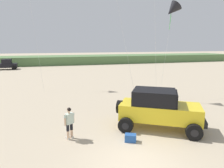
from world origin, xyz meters
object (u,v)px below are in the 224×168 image
cooler_box (131,138)px  distant_pickup (5,65)px  kite_white_parafoil (172,10)px  jeep (159,108)px  person_watching (69,121)px

cooler_box → distant_pickup: (-12.49, 34.14, 0.75)m
distant_pickup → kite_white_parafoil: (19.62, -25.80, 6.89)m
distant_pickup → kite_white_parafoil: bearing=-52.8°
jeep → person_watching: (-4.97, 0.06, -0.26)m
person_watching → distant_pickup: size_ratio=0.36×
jeep → distant_pickup: size_ratio=1.07×
jeep → kite_white_parafoil: kite_white_parafoil is taller
person_watching → kite_white_parafoil: (10.00, 7.19, 6.89)m
cooler_box → kite_white_parafoil: kite_white_parafoil is taller
jeep → distant_pickup: 36.13m
person_watching → distant_pickup: 34.37m
jeep → kite_white_parafoil: 11.03m
jeep → distant_pickup: jeep is taller
cooler_box → distant_pickup: bearing=134.4°
jeep → cooler_box: (-2.10, -1.08, -1.01)m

